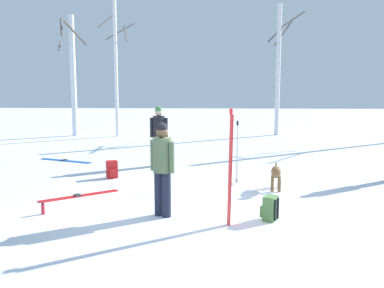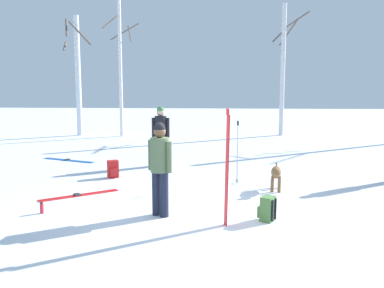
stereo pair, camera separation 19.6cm
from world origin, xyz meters
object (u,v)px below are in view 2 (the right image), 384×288
at_px(person_1, 161,132).
at_px(birch_tree_3, 283,67).
at_px(ski_pair_lying_1, 68,160).
at_px(ski_poles_0, 237,151).
at_px(birch_tree_1, 78,73).
at_px(backpack_1, 113,169).
at_px(water_bottle_0, 42,208).
at_px(birch_tree_2, 120,56).
at_px(backpack_0, 267,209).
at_px(dog, 276,174).
at_px(ski_pair_planted_0, 227,169).
at_px(person_2, 160,163).
at_px(ski_pair_lying_0, 79,195).

height_order(person_1, birch_tree_3, birch_tree_3).
xyz_separation_m(person_1, ski_pair_lying_1, (-2.96, 0.65, -0.97)).
relative_size(ski_poles_0, birch_tree_1, 0.29).
relative_size(ski_pair_lying_1, birch_tree_1, 0.34).
relative_size(backpack_1, water_bottle_0, 2.04).
distance_m(ski_poles_0, backpack_1, 3.21).
xyz_separation_m(birch_tree_2, birch_tree_3, (7.09, 0.76, -0.49)).
distance_m(backpack_0, birch_tree_2, 12.92).
bearing_deg(dog, birch_tree_1, 128.18).
bearing_deg(ski_pair_lying_1, dog, -29.69).
distance_m(ski_pair_planted_0, water_bottle_0, 3.57).
bearing_deg(person_2, ski_pair_planted_0, -23.29).
xyz_separation_m(backpack_0, birch_tree_3, (2.02, 12.19, 2.79)).
xyz_separation_m(ski_pair_lying_0, birch_tree_3, (5.86, 10.71, 3.00)).
distance_m(dog, backpack_1, 4.11).
distance_m(person_1, birch_tree_2, 7.49).
height_order(birch_tree_1, birch_tree_2, birch_tree_2).
bearing_deg(ski_pair_lying_1, birch_tree_3, 41.78).
bearing_deg(ski_poles_0, birch_tree_2, 118.36).
xyz_separation_m(ski_pair_lying_1, birch_tree_2, (0.39, 5.92, 3.48)).
distance_m(ski_pair_planted_0, birch_tree_1, 13.61).
xyz_separation_m(water_bottle_0, birch_tree_3, (6.16, 11.99, 2.91)).
relative_size(ski_poles_0, backpack_0, 3.42).
height_order(ski_pair_planted_0, water_bottle_0, ski_pair_planted_0).
height_order(person_1, water_bottle_0, person_1).
bearing_deg(ski_poles_0, birch_tree_3, 75.55).
xyz_separation_m(ski_pair_lying_1, backpack_0, (5.45, -5.51, 0.20)).
distance_m(birch_tree_1, birch_tree_2, 2.09).
relative_size(ski_pair_planted_0, water_bottle_0, 9.27).
bearing_deg(water_bottle_0, birch_tree_2, 94.72).
bearing_deg(person_1, dog, -42.72).
relative_size(person_1, ski_pair_lying_1, 0.97).
xyz_separation_m(ski_pair_lying_0, ski_poles_0, (3.44, 1.31, 0.79)).
bearing_deg(birch_tree_2, birch_tree_1, 174.27).
relative_size(water_bottle_0, birch_tree_3, 0.04).
relative_size(ski_pair_lying_1, water_bottle_0, 8.24).
distance_m(backpack_1, birch_tree_3, 10.88).
xyz_separation_m(ski_pair_lying_0, water_bottle_0, (-0.30, -1.28, 0.09)).
relative_size(ski_pair_lying_0, water_bottle_0, 6.97).
xyz_separation_m(ski_poles_0, backpack_1, (-3.12, 0.47, -0.59)).
xyz_separation_m(dog, backpack_0, (-0.44, -2.15, -0.17)).
relative_size(dog, backpack_0, 2.03).
height_order(person_2, birch_tree_3, birch_tree_3).
height_order(person_2, ski_pair_lying_1, person_2).
height_order(ski_pair_lying_1, birch_tree_2, birch_tree_2).
height_order(birch_tree_1, birch_tree_3, birch_tree_3).
distance_m(ski_pair_lying_1, birch_tree_2, 6.88).
relative_size(person_1, backpack_0, 3.90).
bearing_deg(person_1, ski_pair_lying_0, -111.63).
relative_size(water_bottle_0, birch_tree_2, 0.03).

